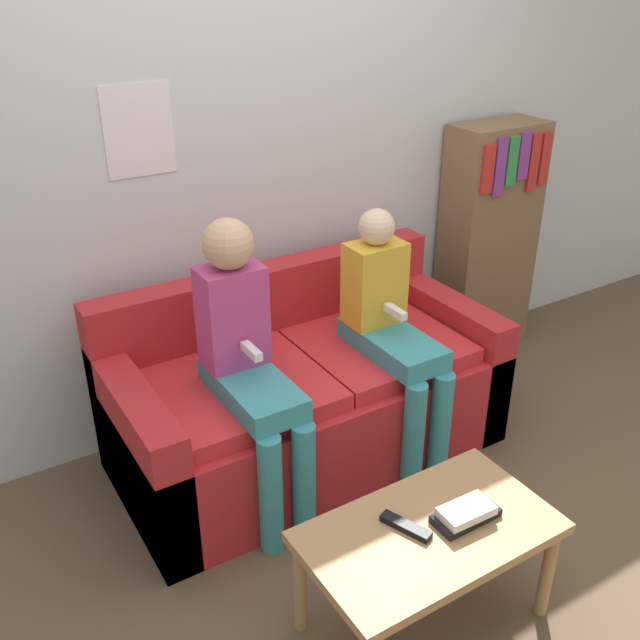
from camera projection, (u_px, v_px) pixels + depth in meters
The scene contains 9 objects.
ground_plane at pixel (370, 515), 2.85m from camera, with size 10.00×10.00×0.00m, color brown.
wall_back at pixel (242, 140), 3.02m from camera, with size 8.00×0.07×2.60m.
couch at pixel (304, 396), 3.11m from camera, with size 1.64×0.80×0.79m.
coffee_table at pixel (429, 541), 2.25m from camera, with size 0.80×0.46×0.40m.
person_left at pixel (248, 358), 2.64m from camera, with size 0.24×0.55×1.18m.
person_right at pixel (392, 329), 2.96m from camera, with size 0.24×0.55×1.10m.
tv_remote at pixel (406, 526), 2.22m from camera, with size 0.10×0.17×0.02m.
book_stack at pixel (466, 514), 2.25m from camera, with size 0.22×0.11×0.06m.
bookshelf at pixel (488, 241), 3.82m from camera, with size 0.51×0.27×1.26m.
Camera 1 is at (-1.32, -1.75, 2.00)m, focal length 40.00 mm.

